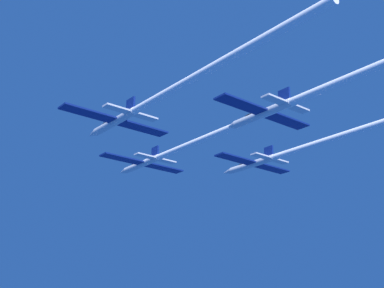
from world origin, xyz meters
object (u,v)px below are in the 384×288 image
at_px(jet_left_wing, 162,96).
at_px(jet_right_wing, 315,144).
at_px(jet_slot, 322,89).
at_px(jet_lead, 183,147).

xyz_separation_m(jet_left_wing, jet_right_wing, (33.97, -2.22, -0.61)).
bearing_deg(jet_slot, jet_right_wing, 40.27).
bearing_deg(jet_left_wing, jet_right_wing, -3.73).
distance_m(jet_lead, jet_left_wing, 23.89).
height_order(jet_lead, jet_right_wing, jet_lead).
xyz_separation_m(jet_lead, jet_left_wing, (-17.32, -16.45, -0.15)).
height_order(jet_left_wing, jet_slot, jet_slot).
bearing_deg(jet_lead, jet_right_wing, -48.27).
height_order(jet_left_wing, jet_right_wing, jet_left_wing).
relative_size(jet_left_wing, jet_right_wing, 0.89).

